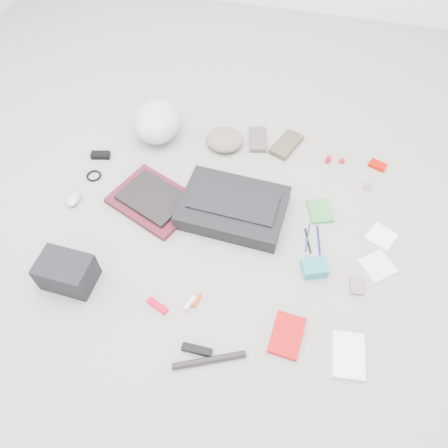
% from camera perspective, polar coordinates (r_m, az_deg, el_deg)
% --- Properties ---
extents(ground_plane, '(4.00, 4.00, 0.00)m').
position_cam_1_polar(ground_plane, '(2.03, 0.00, -0.82)').
color(ground_plane, gray).
extents(messenger_bag, '(0.50, 0.37, 0.08)m').
position_cam_1_polar(messenger_bag, '(2.06, 1.20, 2.17)').
color(messenger_bag, black).
rests_on(messenger_bag, ground_plane).
extents(bag_flap, '(0.42, 0.21, 0.01)m').
position_cam_1_polar(bag_flap, '(2.03, 1.22, 2.96)').
color(bag_flap, black).
rests_on(bag_flap, messenger_bag).
extents(laptop_sleeve, '(0.47, 0.42, 0.03)m').
position_cam_1_polar(laptop_sleeve, '(2.15, -9.19, 3.04)').
color(laptop_sleeve, '#551825').
rests_on(laptop_sleeve, ground_plane).
extents(laptop, '(0.36, 0.32, 0.02)m').
position_cam_1_polar(laptop, '(2.13, -9.28, 3.43)').
color(laptop, black).
rests_on(laptop, laptop_sleeve).
extents(bike_helmet, '(0.28, 0.33, 0.18)m').
position_cam_1_polar(bike_helmet, '(2.42, -8.67, 13.10)').
color(bike_helmet, silver).
rests_on(bike_helmet, ground_plane).
extents(beanie, '(0.24, 0.23, 0.07)m').
position_cam_1_polar(beanie, '(2.38, 0.06, 10.96)').
color(beanie, '#7B6B5A').
rests_on(beanie, ground_plane).
extents(mitten_left, '(0.12, 0.19, 0.03)m').
position_cam_1_polar(mitten_left, '(2.41, 4.43, 10.95)').
color(mitten_left, '#5A514B').
rests_on(mitten_left, ground_plane).
extents(mitten_right, '(0.17, 0.22, 0.03)m').
position_cam_1_polar(mitten_right, '(2.40, 8.13, 10.23)').
color(mitten_right, brown).
rests_on(mitten_right, ground_plane).
extents(power_brick, '(0.11, 0.07, 0.03)m').
position_cam_1_polar(power_brick, '(2.41, -15.81, 8.66)').
color(power_brick, black).
rests_on(power_brick, ground_plane).
extents(cable_coil, '(0.08, 0.08, 0.01)m').
position_cam_1_polar(cable_coil, '(2.33, -16.64, 6.07)').
color(cable_coil, black).
rests_on(cable_coil, ground_plane).
extents(mouse, '(0.06, 0.10, 0.04)m').
position_cam_1_polar(mouse, '(2.24, -19.05, 3.13)').
color(mouse, '#B5B5B5').
rests_on(mouse, ground_plane).
extents(camera_bag, '(0.22, 0.16, 0.14)m').
position_cam_1_polar(camera_bag, '(1.95, -19.84, -5.95)').
color(camera_bag, black).
rests_on(camera_bag, ground_plane).
extents(multitool, '(0.10, 0.06, 0.02)m').
position_cam_1_polar(multitool, '(1.86, -8.68, -10.49)').
color(multitool, red).
rests_on(multitool, ground_plane).
extents(toiletry_tube_white, '(0.04, 0.07, 0.02)m').
position_cam_1_polar(toiletry_tube_white, '(1.84, -4.51, -10.26)').
color(toiletry_tube_white, white).
rests_on(toiletry_tube_white, ground_plane).
extents(toiletry_tube_orange, '(0.03, 0.06, 0.02)m').
position_cam_1_polar(toiletry_tube_orange, '(1.85, -3.61, -9.89)').
color(toiletry_tube_orange, '#CF4214').
rests_on(toiletry_tube_orange, ground_plane).
extents(u_lock, '(0.12, 0.03, 0.02)m').
position_cam_1_polar(u_lock, '(1.76, -3.55, -16.07)').
color(u_lock, black).
rests_on(u_lock, ground_plane).
extents(bike_pump, '(0.27, 0.14, 0.03)m').
position_cam_1_polar(bike_pump, '(1.75, -1.95, -17.34)').
color(bike_pump, black).
rests_on(bike_pump, ground_plane).
extents(book_red, '(0.13, 0.19, 0.02)m').
position_cam_1_polar(book_red, '(1.80, 8.22, -14.17)').
color(book_red, red).
rests_on(book_red, ground_plane).
extents(book_white, '(0.14, 0.19, 0.02)m').
position_cam_1_polar(book_white, '(1.82, 15.95, -16.15)').
color(book_white, white).
rests_on(book_white, ground_plane).
extents(notepad, '(0.14, 0.16, 0.02)m').
position_cam_1_polar(notepad, '(2.14, 12.41, 1.66)').
color(notepad, '#368A39').
rests_on(notepad, ground_plane).
extents(pen_blue, '(0.01, 0.15, 0.01)m').
position_cam_1_polar(pen_blue, '(2.04, 10.87, -1.69)').
color(pen_blue, navy).
rests_on(pen_blue, ground_plane).
extents(pen_black, '(0.05, 0.13, 0.01)m').
position_cam_1_polar(pen_black, '(2.03, 10.90, -2.15)').
color(pen_black, black).
rests_on(pen_black, ground_plane).
extents(pen_navy, '(0.04, 0.15, 0.01)m').
position_cam_1_polar(pen_navy, '(2.04, 12.26, -2.07)').
color(pen_navy, navy).
rests_on(pen_navy, ground_plane).
extents(accordion_wallet, '(0.13, 0.11, 0.05)m').
position_cam_1_polar(accordion_wallet, '(1.94, 11.71, -5.63)').
color(accordion_wallet, teal).
rests_on(accordion_wallet, ground_plane).
extents(card_deck, '(0.06, 0.09, 0.02)m').
position_cam_1_polar(card_deck, '(1.96, 16.94, -7.76)').
color(card_deck, gray).
rests_on(card_deck, ground_plane).
extents(napkin_top, '(0.15, 0.15, 0.01)m').
position_cam_1_polar(napkin_top, '(2.14, 19.87, -1.53)').
color(napkin_top, white).
rests_on(napkin_top, ground_plane).
extents(napkin_bottom, '(0.18, 0.18, 0.01)m').
position_cam_1_polar(napkin_bottom, '(2.04, 19.41, -5.18)').
color(napkin_bottom, white).
rests_on(napkin_bottom, ground_plane).
extents(lollipop_a, '(0.03, 0.03, 0.03)m').
position_cam_1_polar(lollipop_a, '(2.36, 13.39, 8.08)').
color(lollipop_a, '#9A0517').
rests_on(lollipop_a, ground_plane).
extents(lollipop_b, '(0.03, 0.03, 0.03)m').
position_cam_1_polar(lollipop_b, '(2.38, 13.54, 8.41)').
color(lollipop_b, '#B3101A').
rests_on(lollipop_b, ground_plane).
extents(lollipop_c, '(0.04, 0.04, 0.03)m').
position_cam_1_polar(lollipop_c, '(2.38, 15.16, 8.01)').
color(lollipop_c, red).
rests_on(lollipop_c, ground_plane).
extents(altoids_tin, '(0.10, 0.08, 0.02)m').
position_cam_1_polar(altoids_tin, '(2.42, 19.43, 7.27)').
color(altoids_tin, '#B10E04').
rests_on(altoids_tin, ground_plane).
extents(stamp_sheet, '(0.05, 0.06, 0.00)m').
position_cam_1_polar(stamp_sheet, '(2.31, 18.20, 4.62)').
color(stamp_sheet, gray).
rests_on(stamp_sheet, ground_plane).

